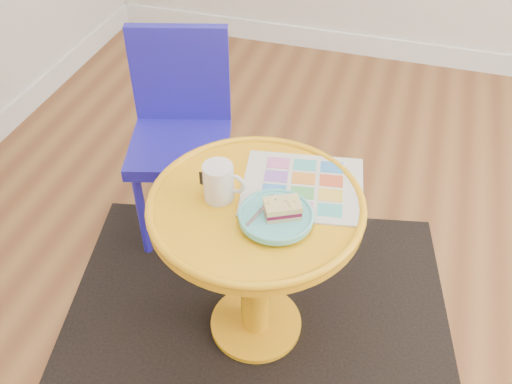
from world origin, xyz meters
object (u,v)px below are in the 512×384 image
(side_table, at_px, (256,243))
(newspaper, at_px, (303,186))
(plate, at_px, (276,217))
(mug, at_px, (219,181))
(chair, at_px, (181,125))

(side_table, bearing_deg, newspaper, 43.31)
(newspaper, relative_size, plate, 1.71)
(newspaper, height_order, mug, mug)
(side_table, height_order, mug, mug)
(chair, height_order, plate, chair)
(chair, height_order, newspaper, chair)
(mug, bearing_deg, chair, 126.37)
(newspaper, xyz_separation_m, plate, (-0.04, -0.16, 0.02))
(mug, bearing_deg, side_table, 4.78)
(chair, height_order, mug, chair)
(chair, bearing_deg, side_table, -62.12)
(side_table, relative_size, chair, 0.76)
(chair, bearing_deg, mug, -70.42)
(side_table, bearing_deg, chair, 133.52)
(newspaper, distance_m, plate, 0.16)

